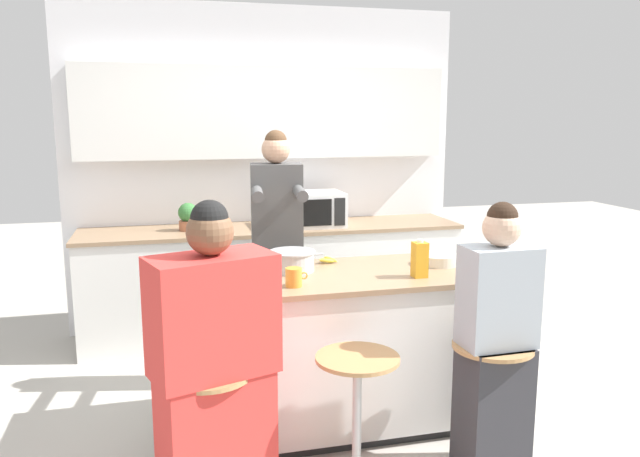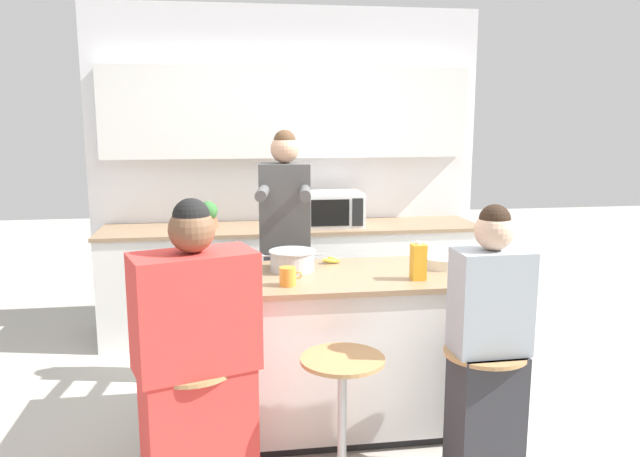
{
  "view_description": "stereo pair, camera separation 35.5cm",
  "coord_description": "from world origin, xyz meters",
  "px_view_note": "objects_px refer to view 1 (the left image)",
  "views": [
    {
      "loc": [
        -0.86,
        -3.31,
        1.8
      ],
      "look_at": [
        0.0,
        0.08,
        1.16
      ],
      "focal_mm": 35.0,
      "sensor_mm": 36.0,
      "label": 1
    },
    {
      "loc": [
        -0.51,
        -3.38,
        1.8
      ],
      "look_at": [
        0.0,
        0.08,
        1.16
      ],
      "focal_mm": 35.0,
      "sensor_mm": 36.0,
      "label": 2
    }
  ],
  "objects_px": {
    "person_seated_near": "(495,351)",
    "cooking_pot": "(292,261)",
    "kitchen_island": "(323,350)",
    "potted_plant": "(188,217)",
    "bar_stool_rightmost": "(490,398)",
    "banana_bunch": "(327,260)",
    "bar_stool_center": "(357,412)",
    "person_cooking": "(277,259)",
    "microwave": "(312,209)",
    "bar_stool_leftmost": "(210,431)",
    "person_wrapped_blanket": "(214,372)",
    "coffee_cup_near": "(294,277)",
    "fruit_bowl": "(439,259)",
    "juice_carton": "(420,259)"
  },
  "relations": [
    {
      "from": "kitchen_island",
      "to": "bar_stool_leftmost",
      "type": "bearing_deg",
      "value": -137.22
    },
    {
      "from": "bar_stool_center",
      "to": "person_wrapped_blanket",
      "type": "relative_size",
      "value": 0.47
    },
    {
      "from": "banana_bunch",
      "to": "microwave",
      "type": "bearing_deg",
      "value": 80.15
    },
    {
      "from": "bar_stool_leftmost",
      "to": "fruit_bowl",
      "type": "relative_size",
      "value": 2.82
    },
    {
      "from": "bar_stool_leftmost",
      "to": "person_wrapped_blanket",
      "type": "xyz_separation_m",
      "value": [
        0.03,
        -0.02,
        0.29
      ]
    },
    {
      "from": "bar_stool_rightmost",
      "to": "person_wrapped_blanket",
      "type": "distance_m",
      "value": 1.41
    },
    {
      "from": "kitchen_island",
      "to": "fruit_bowl",
      "type": "bearing_deg",
      "value": 4.59
    },
    {
      "from": "kitchen_island",
      "to": "bar_stool_center",
      "type": "relative_size",
      "value": 2.6
    },
    {
      "from": "bar_stool_center",
      "to": "person_cooking",
      "type": "height_order",
      "value": "person_cooking"
    },
    {
      "from": "person_wrapped_blanket",
      "to": "banana_bunch",
      "type": "height_order",
      "value": "person_wrapped_blanket"
    },
    {
      "from": "coffee_cup_near",
      "to": "bar_stool_rightmost",
      "type": "bearing_deg",
      "value": -26.52
    },
    {
      "from": "bar_stool_rightmost",
      "to": "banana_bunch",
      "type": "bearing_deg",
      "value": 123.55
    },
    {
      "from": "bar_stool_rightmost",
      "to": "person_seated_near",
      "type": "xyz_separation_m",
      "value": [
        0.01,
        -0.01,
        0.25
      ]
    },
    {
      "from": "kitchen_island",
      "to": "person_wrapped_blanket",
      "type": "height_order",
      "value": "person_wrapped_blanket"
    },
    {
      "from": "bar_stool_rightmost",
      "to": "fruit_bowl",
      "type": "height_order",
      "value": "fruit_bowl"
    },
    {
      "from": "kitchen_island",
      "to": "bar_stool_rightmost",
      "type": "relative_size",
      "value": 2.6
    },
    {
      "from": "person_wrapped_blanket",
      "to": "potted_plant",
      "type": "relative_size",
      "value": 6.62
    },
    {
      "from": "potted_plant",
      "to": "microwave",
      "type": "bearing_deg",
      "value": -2.09
    },
    {
      "from": "kitchen_island",
      "to": "bar_stool_center",
      "type": "distance_m",
      "value": 0.65
    },
    {
      "from": "cooking_pot",
      "to": "juice_carton",
      "type": "bearing_deg",
      "value": -24.75
    },
    {
      "from": "juice_carton",
      "to": "microwave",
      "type": "bearing_deg",
      "value": 95.84
    },
    {
      "from": "bar_stool_rightmost",
      "to": "person_wrapped_blanket",
      "type": "height_order",
      "value": "person_wrapped_blanket"
    },
    {
      "from": "potted_plant",
      "to": "bar_stool_rightmost",
      "type": "bearing_deg",
      "value": -58.96
    },
    {
      "from": "bar_stool_rightmost",
      "to": "potted_plant",
      "type": "bearing_deg",
      "value": 121.04
    },
    {
      "from": "banana_bunch",
      "to": "fruit_bowl",
      "type": "bearing_deg",
      "value": -17.24
    },
    {
      "from": "fruit_bowl",
      "to": "person_seated_near",
      "type": "bearing_deg",
      "value": -91.75
    },
    {
      "from": "person_seated_near",
      "to": "coffee_cup_near",
      "type": "height_order",
      "value": "person_seated_near"
    },
    {
      "from": "person_seated_near",
      "to": "cooking_pot",
      "type": "distance_m",
      "value": 1.22
    },
    {
      "from": "kitchen_island",
      "to": "person_cooking",
      "type": "relative_size",
      "value": 1.03
    },
    {
      "from": "person_cooking",
      "to": "person_wrapped_blanket",
      "type": "height_order",
      "value": "person_cooking"
    },
    {
      "from": "bar_stool_leftmost",
      "to": "person_cooking",
      "type": "bearing_deg",
      "value": 66.83
    },
    {
      "from": "kitchen_island",
      "to": "banana_bunch",
      "type": "bearing_deg",
      "value": 70.75
    },
    {
      "from": "cooking_pot",
      "to": "banana_bunch",
      "type": "distance_m",
      "value": 0.29
    },
    {
      "from": "bar_stool_leftmost",
      "to": "coffee_cup_near",
      "type": "xyz_separation_m",
      "value": [
        0.49,
        0.44,
        0.57
      ]
    },
    {
      "from": "kitchen_island",
      "to": "cooking_pot",
      "type": "distance_m",
      "value": 0.55
    },
    {
      "from": "bar_stool_center",
      "to": "microwave",
      "type": "bearing_deg",
      "value": 81.82
    },
    {
      "from": "bar_stool_center",
      "to": "person_wrapped_blanket",
      "type": "bearing_deg",
      "value": -177.6
    },
    {
      "from": "banana_bunch",
      "to": "bar_stool_rightmost",
      "type": "bearing_deg",
      "value": -56.45
    },
    {
      "from": "kitchen_island",
      "to": "juice_carton",
      "type": "bearing_deg",
      "value": -20.52
    },
    {
      "from": "person_cooking",
      "to": "coffee_cup_near",
      "type": "bearing_deg",
      "value": -87.48
    },
    {
      "from": "juice_carton",
      "to": "fruit_bowl",
      "type": "bearing_deg",
      "value": 46.98
    },
    {
      "from": "bar_stool_rightmost",
      "to": "microwave",
      "type": "distance_m",
      "value": 2.38
    },
    {
      "from": "potted_plant",
      "to": "fruit_bowl",
      "type": "bearing_deg",
      "value": -48.02
    },
    {
      "from": "kitchen_island",
      "to": "cooking_pot",
      "type": "bearing_deg",
      "value": 143.49
    },
    {
      "from": "kitchen_island",
      "to": "potted_plant",
      "type": "bearing_deg",
      "value": 112.58
    },
    {
      "from": "kitchen_island",
      "to": "bar_stool_rightmost",
      "type": "height_order",
      "value": "kitchen_island"
    },
    {
      "from": "kitchen_island",
      "to": "potted_plant",
      "type": "height_order",
      "value": "potted_plant"
    },
    {
      "from": "bar_stool_rightmost",
      "to": "juice_carton",
      "type": "height_order",
      "value": "juice_carton"
    },
    {
      "from": "banana_bunch",
      "to": "person_seated_near",
      "type": "bearing_deg",
      "value": -56.33
    },
    {
      "from": "bar_stool_center",
      "to": "coffee_cup_near",
      "type": "xyz_separation_m",
      "value": [
        -0.21,
        0.44,
        0.57
      ]
    }
  ]
}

